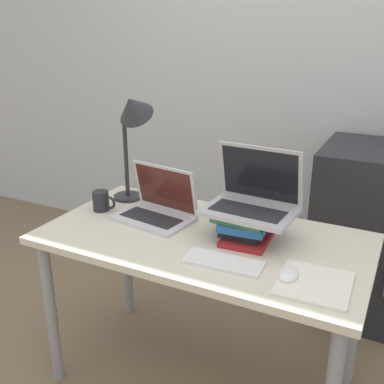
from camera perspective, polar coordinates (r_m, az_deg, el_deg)
The scene contains 11 objects.
wall_back at distance 2.87m, azimuth 13.21°, elevation 16.36°, with size 8.00×0.05×2.70m.
desk at distance 1.86m, azimuth 1.41°, elevation -8.02°, with size 1.31×0.70×0.73m.
laptop_left at distance 1.97m, azimuth -4.47°, elevation -2.06°, with size 0.36×0.27×0.23m.
book_stack at distance 1.81m, azimuth 6.99°, elevation -4.09°, with size 0.22×0.29×0.11m.
laptop_on_books at distance 1.78m, azimuth 7.71°, elevation -0.85°, with size 0.36×0.27×0.25m.
wireless_keyboard at distance 1.62m, azimuth 4.02°, elevation -8.86°, with size 0.29×0.12×0.01m.
mouse at distance 1.56m, azimuth 12.15°, elevation -10.26°, with size 0.06×0.10×0.03m.
notepad at distance 1.55m, azimuth 15.26°, elevation -11.16°, with size 0.24×0.25×0.01m.
mug at distance 2.09m, azimuth -11.41°, elevation -1.12°, with size 0.12×0.07×0.09m.
desk_lamp at distance 2.06m, azimuth -7.64°, elevation 9.14°, with size 0.23×0.20×0.55m.
mini_fridge at distance 2.63m, azimuth 21.08°, elevation -4.70°, with size 0.51×0.60×0.94m.
Camera 1 is at (0.70, -1.14, 1.52)m, focal length 42.00 mm.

